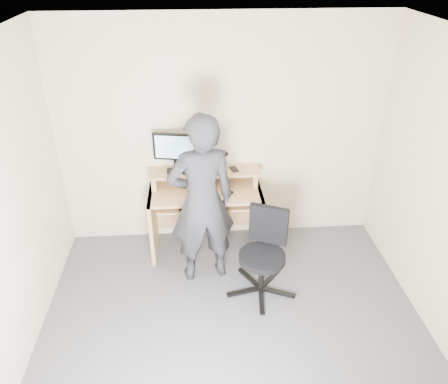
{
  "coord_description": "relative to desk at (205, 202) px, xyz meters",
  "views": [
    {
      "loc": [
        -0.3,
        -2.58,
        3.06
      ],
      "look_at": [
        -0.03,
        1.05,
        0.95
      ],
      "focal_mm": 35.0,
      "sensor_mm": 36.0,
      "label": 1
    }
  ],
  "objects": [
    {
      "name": "keyboard",
      "position": [
        -0.07,
        -0.17,
        0.12
      ],
      "size": [
        0.49,
        0.3,
        0.03
      ],
      "primitive_type": "cube",
      "rotation": [
        0.0,
        0.0,
        0.27
      ],
      "color": "black",
      "rests_on": "desk"
    },
    {
      "name": "back_wall",
      "position": [
        0.2,
        0.22,
        0.7
      ],
      "size": [
        3.5,
        0.02,
        2.5
      ],
      "primitive_type": "cube",
      "color": "beige",
      "rests_on": "ground"
    },
    {
      "name": "desk",
      "position": [
        0.0,
        0.0,
        0.0
      ],
      "size": [
        1.2,
        0.6,
        0.91
      ],
      "color": "tan",
      "rests_on": "ground"
    },
    {
      "name": "smartphone",
      "position": [
        0.32,
        0.06,
        0.37
      ],
      "size": [
        0.1,
        0.14,
        0.01
      ],
      "primitive_type": "cube",
      "rotation": [
        0.0,
        0.0,
        0.25
      ],
      "color": "black",
      "rests_on": "desk"
    },
    {
      "name": "ceiling",
      "position": [
        0.2,
        -1.53,
        1.95
      ],
      "size": [
        3.5,
        3.5,
        0.02
      ],
      "primitive_type": "cube",
      "color": "white",
      "rests_on": "back_wall"
    },
    {
      "name": "ground",
      "position": [
        0.2,
        -1.53,
        -0.55
      ],
      "size": [
        3.5,
        3.5,
        0.0
      ],
      "primitive_type": "plane",
      "color": "#56565B",
      "rests_on": "ground"
    },
    {
      "name": "travel_mug",
      "position": [
        0.22,
        0.07,
        0.45
      ],
      "size": [
        0.09,
        0.09,
        0.18
      ],
      "primitive_type": "cylinder",
      "rotation": [
        0.0,
        0.0,
        0.12
      ],
      "color": "silver",
      "rests_on": "desk"
    },
    {
      "name": "office_chair",
      "position": [
        0.54,
        -0.79,
        -0.08
      ],
      "size": [
        0.68,
        0.67,
        0.86
      ],
      "rotation": [
        0.0,
        0.0,
        -0.41
      ],
      "color": "black",
      "rests_on": "ground"
    },
    {
      "name": "external_drive",
      "position": [
        -0.15,
        0.08,
        0.46
      ],
      "size": [
        0.09,
        0.14,
        0.2
      ],
      "primitive_type": "cube",
      "rotation": [
        0.0,
        0.0,
        -0.12
      ],
      "color": "black",
      "rests_on": "desk"
    },
    {
      "name": "headphones",
      "position": [
        -0.13,
        0.14,
        0.37
      ],
      "size": [
        0.2,
        0.2,
        0.06
      ],
      "primitive_type": "torus",
      "rotation": [
        0.26,
        0.0,
        0.33
      ],
      "color": "silver",
      "rests_on": "desk"
    },
    {
      "name": "monitor",
      "position": [
        -0.3,
        0.07,
        0.62
      ],
      "size": [
        0.46,
        0.13,
        0.44
      ],
      "rotation": [
        0.0,
        0.0,
        -0.17
      ],
      "color": "black",
      "rests_on": "desk"
    },
    {
      "name": "charger",
      "position": [
        -0.28,
        0.01,
        0.38
      ],
      "size": [
        0.05,
        0.05,
        0.03
      ],
      "primitive_type": "cube",
      "rotation": [
        0.0,
        0.0,
        -0.22
      ],
      "color": "black",
      "rests_on": "desk"
    },
    {
      "name": "person",
      "position": [
        -0.05,
        -0.54,
        0.34
      ],
      "size": [
        0.72,
        0.55,
        1.78
      ],
      "primitive_type": "imported",
      "rotation": [
        0.0,
        0.0,
        3.35
      ],
      "color": "black",
      "rests_on": "ground"
    },
    {
      "name": "mouse",
      "position": [
        0.25,
        -0.18,
        0.22
      ],
      "size": [
        0.1,
        0.07,
        0.04
      ],
      "primitive_type": "ellipsoid",
      "rotation": [
        0.0,
        0.0,
        -0.05
      ],
      "color": "black",
      "rests_on": "desk"
    }
  ]
}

